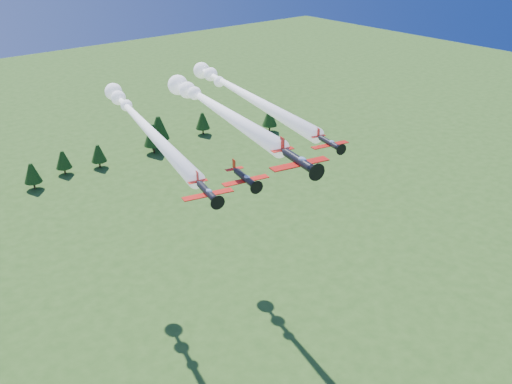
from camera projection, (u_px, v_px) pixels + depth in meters
plane_lead at (214, 105)px, 92.99m from camera, size 14.32×46.90×3.70m
plane_left at (140, 121)px, 105.05m from camera, size 18.26×59.05×3.70m
plane_right at (240, 91)px, 113.51m from camera, size 16.31×56.31×3.70m
plane_slot at (245, 178)px, 89.71m from camera, size 7.89×8.67×2.75m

